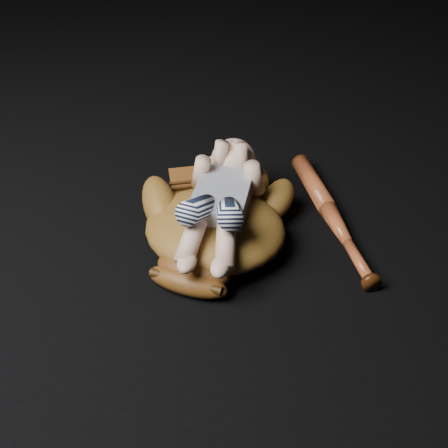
{
  "coord_description": "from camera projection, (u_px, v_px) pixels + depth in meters",
  "views": [
    {
      "loc": [
        -0.1,
        -0.91,
        0.76
      ],
      "look_at": [
        -0.12,
        -0.02,
        0.07
      ],
      "focal_mm": 45.0,
      "sensor_mm": 36.0,
      "label": 1
    }
  ],
  "objects": [
    {
      "name": "newborn_baby",
      "position": [
        219.0,
        199.0,
        1.1
      ],
      "size": [
        0.24,
        0.41,
        0.15
      ],
      "primitive_type": null,
      "rotation": [
        0.0,
        0.0,
        -0.17
      ],
      "color": "#D6A48A",
      "rests_on": "baseball_glove"
    },
    {
      "name": "baseball_bat",
      "position": [
        332.0,
        216.0,
        1.23
      ],
      "size": [
        0.14,
        0.45,
        0.04
      ],
      "primitive_type": null,
      "rotation": [
        0.0,
        0.0,
        0.22
      ],
      "color": "#9F421E",
      "rests_on": "ground"
    },
    {
      "name": "baseball_glove",
      "position": [
        215.0,
        223.0,
        1.14
      ],
      "size": [
        0.48,
        0.51,
        0.13
      ],
      "primitive_type": null,
      "rotation": [
        0.0,
        0.0,
        -0.35
      ],
      "color": "brown",
      "rests_on": "ground"
    }
  ]
}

